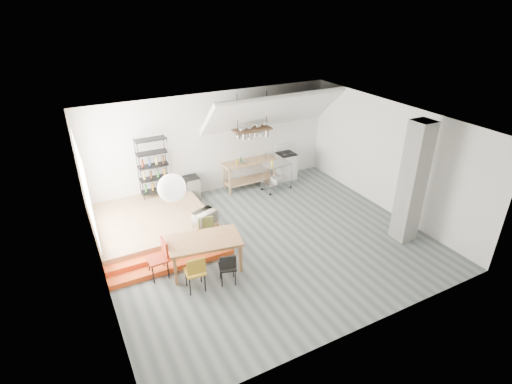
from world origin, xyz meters
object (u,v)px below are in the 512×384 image
stove (286,166)px  dining_table (204,243)px  rolling_cart (277,173)px  mini_fridge (192,188)px

stove → dining_table: 5.53m
rolling_cart → dining_table: bearing=-150.6°
rolling_cart → mini_fridge: bearing=157.3°
stove → mini_fridge: (-3.40, 0.04, -0.10)m
dining_table → mini_fridge: (0.92, 3.50, -0.32)m
stove → mini_fridge: stove is taller
dining_table → mini_fridge: dining_table is taller
rolling_cart → mini_fridge: size_ratio=1.34×
dining_table → rolling_cart: (3.60, 2.84, -0.10)m
dining_table → rolling_cart: size_ratio=1.77×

